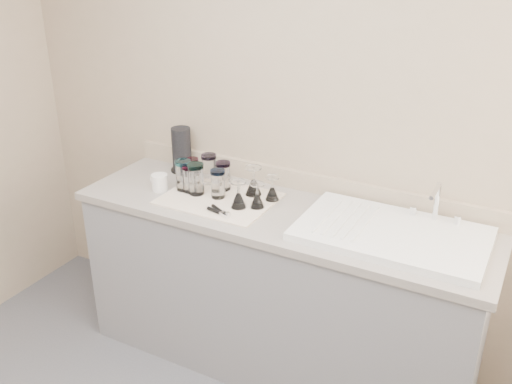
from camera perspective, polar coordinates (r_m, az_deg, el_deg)
The scene contains 18 objects.
room_envelope at distance 1.59m, azimuth -16.67°, elevation 2.42°, with size 3.54×3.50×2.52m.
counter_unit at distance 2.98m, azimuth 2.20°, elevation -9.67°, with size 2.06×0.62×0.90m.
sink_unit at distance 2.59m, azimuth 13.47°, elevation -4.04°, with size 0.82×0.50×0.22m.
dish_towel at distance 2.88m, azimuth -3.72°, elevation -0.65°, with size 0.55×0.42×0.01m, color white.
tumbler_teal at distance 3.07m, azimuth -6.34°, elevation 2.25°, with size 0.06×0.06×0.13m.
tumbler_cyan at distance 3.03m, azimuth -4.70°, elevation 2.35°, with size 0.08×0.08×0.16m.
tumbler_purple at distance 2.95m, azimuth -3.29°, elevation 1.65°, with size 0.08×0.08×0.15m.
tumbler_magenta at distance 2.96m, azimuth -7.28°, elevation 1.70°, with size 0.08×0.08×0.16m.
tumbler_blue at distance 2.90m, azimuth -6.02°, elevation 1.32°, with size 0.08×0.08×0.16m.
tumbler_lavender at distance 2.86m, azimuth -3.83°, elevation 0.85°, with size 0.07×0.07×0.15m.
tumbler_extra at distance 2.94m, azimuth -6.68°, elevation 1.38°, with size 0.07×0.07×0.15m.
goblet_back_left at distance 2.89m, azimuth -0.26°, elevation 0.68°, with size 0.08×0.08×0.15m.
goblet_back_right at distance 2.84m, azimuth 1.63°, elevation 0.02°, with size 0.07×0.07×0.12m.
goblet_front_left at distance 2.76m, azimuth -1.76°, elevation -0.64°, with size 0.08×0.08×0.14m.
goblet_front_right at distance 2.76m, azimuth 0.13°, elevation -0.72°, with size 0.07×0.07×0.13m.
can_opener at distance 2.72m, azimuth -3.68°, elevation -1.98°, with size 0.14×0.09×0.02m.
white_mug at distance 3.01m, azimuth -9.65°, elevation 0.98°, with size 0.13×0.10×0.09m.
paper_towel_roll at distance 3.21m, azimuth -7.44°, elevation 4.18°, with size 0.13×0.13×0.25m.
Camera 1 is at (1.07, -1.03, 2.12)m, focal length 40.00 mm.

